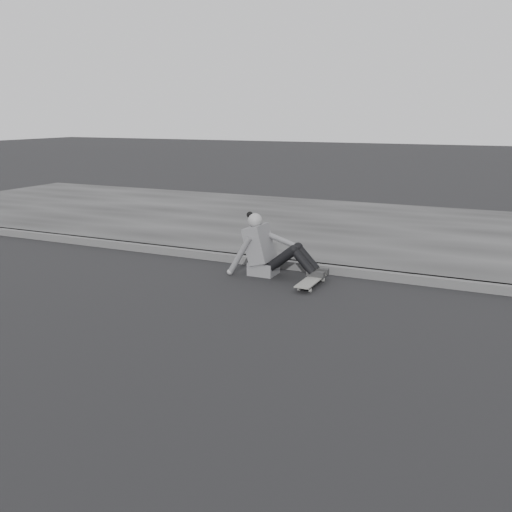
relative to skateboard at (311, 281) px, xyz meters
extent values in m
plane|color=black|center=(1.28, -1.89, -0.07)|extent=(80.00, 80.00, 0.00)
cube|color=#484848|center=(1.28, 0.69, -0.01)|extent=(24.00, 0.16, 0.12)
cube|color=#323232|center=(1.28, 3.71, -0.01)|extent=(24.00, 6.00, 0.12)
cylinder|color=gray|center=(-0.07, -0.26, -0.04)|extent=(0.03, 0.05, 0.05)
cylinder|color=gray|center=(0.07, -0.26, -0.04)|extent=(0.03, 0.05, 0.05)
cylinder|color=gray|center=(-0.07, 0.26, -0.04)|extent=(0.03, 0.05, 0.05)
cylinder|color=gray|center=(0.07, 0.26, -0.04)|extent=(0.03, 0.05, 0.05)
cube|color=#28282A|center=(0.00, -0.26, -0.02)|extent=(0.16, 0.04, 0.03)
cube|color=#28282A|center=(0.00, 0.26, -0.02)|extent=(0.16, 0.04, 0.03)
cube|color=slate|center=(0.00, 0.00, 0.01)|extent=(0.20, 0.78, 0.02)
cube|color=#58595B|center=(-0.80, 0.25, 0.02)|extent=(0.36, 0.34, 0.18)
cube|color=#58595B|center=(-0.87, 0.25, 0.36)|extent=(0.37, 0.40, 0.57)
cube|color=#58595B|center=(-1.00, 0.25, 0.48)|extent=(0.14, 0.30, 0.20)
cylinder|color=gray|center=(-0.92, 0.25, 0.60)|extent=(0.09, 0.09, 0.08)
sphere|color=gray|center=(-0.93, 0.25, 0.69)|extent=(0.20, 0.20, 0.20)
sphere|color=black|center=(-1.02, 0.27, 0.76)|extent=(0.09, 0.09, 0.09)
cylinder|color=black|center=(-0.49, 0.16, 0.21)|extent=(0.43, 0.13, 0.39)
cylinder|color=black|center=(-0.49, 0.34, 0.21)|extent=(0.43, 0.13, 0.39)
cylinder|color=black|center=(-0.19, 0.16, 0.21)|extent=(0.35, 0.11, 0.36)
cylinder|color=black|center=(-0.19, 0.34, 0.21)|extent=(0.35, 0.11, 0.36)
sphere|color=black|center=(-0.32, 0.16, 0.35)|extent=(0.13, 0.13, 0.13)
sphere|color=black|center=(-0.32, 0.34, 0.35)|extent=(0.13, 0.13, 0.13)
cube|color=#292929|center=(0.00, 0.16, 0.05)|extent=(0.24, 0.08, 0.07)
cube|color=#292929|center=(0.00, 0.34, 0.05)|extent=(0.24, 0.08, 0.07)
cylinder|color=#58595B|center=(-1.07, 0.04, 0.22)|extent=(0.38, 0.08, 0.58)
sphere|color=gray|center=(-1.22, 0.03, -0.03)|extent=(0.08, 0.08, 0.08)
cylinder|color=#58595B|center=(-0.63, 0.41, 0.42)|extent=(0.48, 0.08, 0.21)
camera|label=1|loc=(2.34, -6.80, 2.12)|focal=40.00mm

